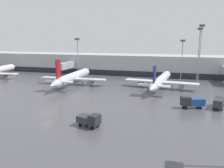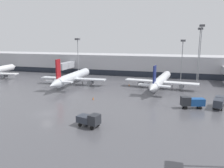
# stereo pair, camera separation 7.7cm
# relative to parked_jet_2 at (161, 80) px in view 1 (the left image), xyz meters

# --- Properties ---
(ground_plane) EXTENTS (320.00, 320.00, 0.00)m
(ground_plane) POSITION_rel_parked_jet_2_xyz_m (-22.45, -32.54, -2.70)
(ground_plane) COLOR #4C4C51
(terminal_building) EXTENTS (160.00, 29.29, 9.00)m
(terminal_building) POSITION_rel_parked_jet_2_xyz_m (-22.34, 29.33, 1.80)
(terminal_building) COLOR #B2B2B7
(terminal_building) RESTS_ON ground_plane
(parked_jet_2) EXTENTS (24.09, 32.12, 8.76)m
(parked_jet_2) POSITION_rel_parked_jet_2_xyz_m (0.00, 0.00, 0.00)
(parked_jet_2) COLOR silver
(parked_jet_2) RESTS_ON ground_plane
(parked_jet_3) EXTENTS (23.97, 33.31, 10.05)m
(parked_jet_3) POSITION_rel_parked_jet_2_xyz_m (-30.64, -2.43, 0.07)
(parked_jet_3) COLOR silver
(parked_jet_3) RESTS_ON ground_plane
(service_truck_0) EXTENTS (4.79, 3.17, 2.54)m
(service_truck_0) POSITION_rel_parked_jet_2_xyz_m (-10.51, -36.86, -1.28)
(service_truck_0) COLOR #2D333D
(service_truck_0) RESTS_ON ground_plane
(service_truck_2) EXTENTS (5.70, 3.29, 2.80)m
(service_truck_2) POSITION_rel_parked_jet_2_xyz_m (8.57, -19.79, -1.10)
(service_truck_2) COLOR #19478C
(service_truck_2) RESTS_ON ground_plane
(service_truck_3) EXTENTS (3.28, 5.96, 2.48)m
(service_truck_3) POSITION_rel_parked_jet_2_xyz_m (14.63, -17.85, -1.16)
(service_truck_3) COLOR #2D333D
(service_truck_3) RESTS_ON ground_plane
(traffic_cone_0) EXTENTS (0.37, 0.37, 0.78)m
(traffic_cone_0) POSITION_rel_parked_jet_2_xyz_m (-16.61, -18.97, -2.31)
(traffic_cone_0) COLOR orange
(traffic_cone_0) RESTS_ON ground_plane
(traffic_cone_1) EXTENTS (0.50, 0.50, 0.57)m
(traffic_cone_1) POSITION_rel_parked_jet_2_xyz_m (-11.01, 1.98, -2.41)
(traffic_cone_1) COLOR orange
(traffic_cone_1) RESTS_ON ground_plane
(apron_light_mast_1) EXTENTS (1.80, 1.80, 20.40)m
(apron_light_mast_1) POSITION_rel_parked_jet_2_xyz_m (12.84, 18.98, 13.17)
(apron_light_mast_1) COLOR gray
(apron_light_mast_1) RESTS_ON ground_plane
(apron_light_mast_4) EXTENTS (1.80, 1.80, 15.96)m
(apron_light_mast_4) POSITION_rel_parked_jet_2_xyz_m (6.77, 18.46, 10.11)
(apron_light_mast_4) COLOR gray
(apron_light_mast_4) RESTS_ON ground_plane
(apron_light_mast_5) EXTENTS (1.80, 1.80, 21.41)m
(apron_light_mast_5) POSITION_rel_parked_jet_2_xyz_m (13.07, 16.41, 13.85)
(apron_light_mast_5) COLOR gray
(apron_light_mast_5) RESTS_ON ground_plane
(apron_light_mast_7) EXTENTS (1.80, 1.80, 16.55)m
(apron_light_mast_7) POSITION_rel_parked_jet_2_xyz_m (-36.79, 15.60, 10.53)
(apron_light_mast_7) COLOR gray
(apron_light_mast_7) RESTS_ON ground_plane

